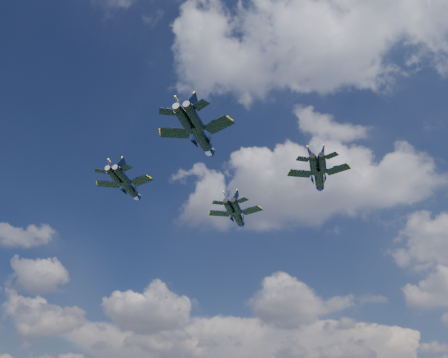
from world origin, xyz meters
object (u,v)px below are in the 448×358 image
jet_slot (202,137)px  jet_lead (238,216)px  jet_left (129,188)px  jet_right (319,177)px

jet_slot → jet_lead: bearing=96.5°
jet_lead → jet_slot: size_ratio=1.06×
jet_lead → jet_left: bearing=-129.4°
jet_slot → jet_left: bearing=145.2°
jet_right → jet_slot: (-15.93, -20.41, -0.08)m
jet_lead → jet_left: size_ratio=1.09×
jet_left → jet_right: bearing=2.2°
jet_left → jet_right: (38.14, 6.99, -1.49)m
jet_left → jet_slot: (22.21, -13.42, -1.56)m
jet_left → jet_slot: bearing=-39.3°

